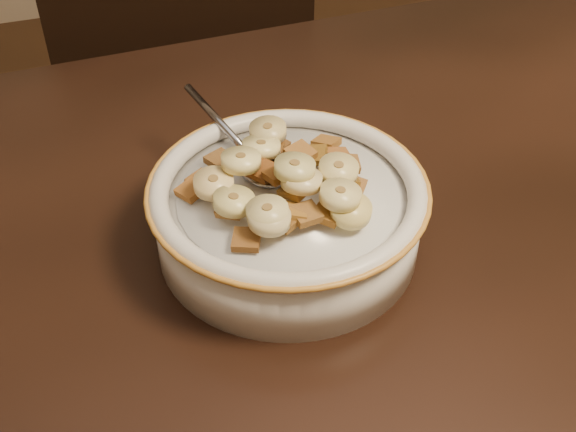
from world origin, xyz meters
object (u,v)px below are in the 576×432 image
object	(u,v)px
cereal_bowl	(288,220)
spoon	(264,170)
chair	(223,197)
table	(289,328)

from	to	relation	value
cereal_bowl	spoon	distance (m)	0.05
cereal_bowl	spoon	world-z (taller)	spoon
chair	cereal_bowl	bearing A→B (deg)	-93.42
table	spoon	distance (m)	0.13
table	chair	size ratio (longest dim) A/B	1.51
table	cereal_bowl	xyz separation A→B (m)	(0.02, 0.07, 0.05)
chair	cereal_bowl	distance (m)	0.53
chair	cereal_bowl	size ratio (longest dim) A/B	4.32
spoon	table	bearing A→B (deg)	65.58
table	cereal_bowl	size ratio (longest dim) A/B	6.54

